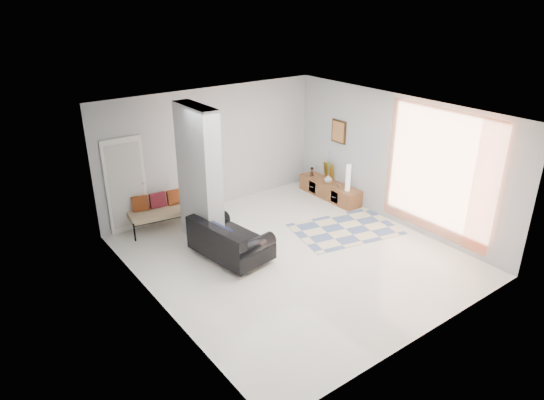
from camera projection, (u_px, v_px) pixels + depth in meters
floor at (294, 255)px, 9.41m from camera, size 6.00×6.00×0.00m
ceiling at (296, 113)px, 8.30m from camera, size 6.00×6.00×0.00m
wall_back at (212, 149)px, 11.06m from camera, size 6.00×0.00×6.00m
wall_front at (433, 255)px, 6.64m from camera, size 6.00×0.00×6.00m
wall_left at (154, 229)px, 7.35m from camera, size 0.00×6.00×6.00m
wall_right at (395, 160)px, 10.36m from camera, size 0.00×6.00×6.00m
partition_column at (199, 177)px, 9.43m from camera, size 0.35×1.20×2.80m
hallway_door at (126, 185)px, 10.03m from camera, size 0.85×0.06×2.04m
curtain at (438, 173)px, 9.45m from camera, size 0.00×2.55×2.55m
wall_art at (339, 132)px, 11.49m from camera, size 0.04×0.45×0.55m
media_console at (330, 190)px, 11.96m from camera, size 0.45×1.80×0.80m
loveseat at (228, 242)px, 9.18m from camera, size 1.15×1.70×0.76m
daybed at (165, 209)px, 10.40m from camera, size 1.71×0.92×0.77m
area_rug at (345, 229)px, 10.43m from camera, size 2.43×1.88×0.01m
cylinder_lamp at (348, 178)px, 11.29m from camera, size 0.12×0.12×0.64m
bronze_figurine at (312, 171)px, 12.27m from camera, size 0.12×0.12×0.23m
vase at (328, 179)px, 11.83m from camera, size 0.22×0.22×0.21m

